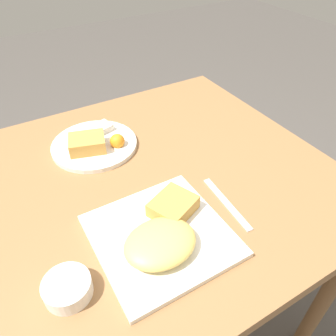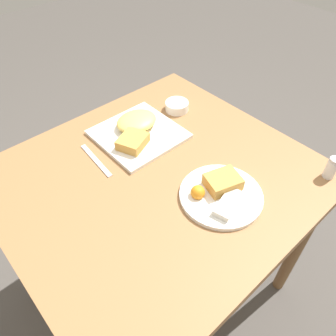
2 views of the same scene
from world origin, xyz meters
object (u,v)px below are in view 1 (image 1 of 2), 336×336
(plate_square_near, at_px, (162,234))
(butter_knife, at_px, (227,203))
(sauce_ramekin, at_px, (67,288))
(plate_oval_far, at_px, (94,143))

(plate_square_near, relative_size, butter_knife, 1.48)
(butter_knife, bearing_deg, sauce_ramekin, 98.99)
(plate_square_near, bearing_deg, butter_knife, 4.81)
(plate_square_near, height_order, sauce_ramekin, plate_square_near)
(plate_square_near, height_order, plate_oval_far, plate_square_near)
(plate_square_near, distance_m, sauce_ramekin, 0.22)
(butter_knife, bearing_deg, plate_square_near, 99.04)
(plate_square_near, xyz_separation_m, butter_knife, (0.19, 0.02, -0.02))
(plate_square_near, xyz_separation_m, sauce_ramekin, (-0.22, -0.02, -0.00))
(plate_oval_far, height_order, sauce_ramekin, plate_oval_far)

